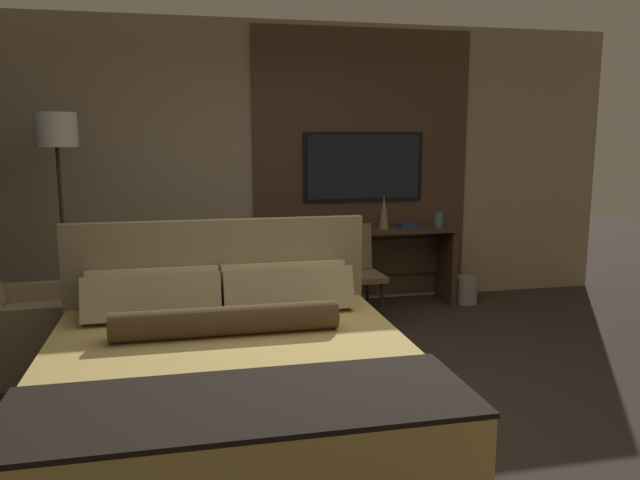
% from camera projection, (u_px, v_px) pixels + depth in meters
% --- Properties ---
extents(ground_plane, '(16.00, 16.00, 0.00)m').
position_uv_depth(ground_plane, '(334.00, 410.00, 3.92)').
color(ground_plane, '#332823').
extents(wall_back_tv_panel, '(7.20, 0.09, 2.80)m').
position_uv_depth(wall_back_tv_panel, '(284.00, 166.00, 6.21)').
color(wall_back_tv_panel, tan).
rests_on(wall_back_tv_panel, ground_plane).
extents(bed, '(2.04, 2.13, 1.14)m').
position_uv_depth(bed, '(230.00, 384.00, 3.46)').
color(bed, '#33281E').
rests_on(bed, ground_plane).
extents(desk, '(1.74, 0.46, 0.79)m').
position_uv_depth(desk, '(368.00, 254.00, 6.27)').
color(desk, '#422D1E').
rests_on(desk, ground_plane).
extents(tv, '(1.24, 0.04, 0.70)m').
position_uv_depth(tv, '(364.00, 167.00, 6.31)').
color(tv, black).
extents(desk_chair, '(0.51, 0.51, 0.90)m').
position_uv_depth(desk_chair, '(351.00, 265.00, 5.67)').
color(desk_chair, brown).
rests_on(desk_chair, ground_plane).
extents(armchair_by_window, '(0.87, 0.88, 0.79)m').
position_uv_depth(armchair_by_window, '(29.00, 334.00, 4.58)').
color(armchair_by_window, '#998460').
rests_on(armchair_by_window, ground_plane).
extents(floor_lamp, '(0.34, 0.34, 1.89)m').
position_uv_depth(floor_lamp, '(57.00, 149.00, 5.12)').
color(floor_lamp, '#282623').
rests_on(floor_lamp, ground_plane).
extents(vase_tall, '(0.10, 0.10, 0.34)m').
position_uv_depth(vase_tall, '(384.00, 211.00, 6.18)').
color(vase_tall, '#846647').
rests_on(vase_tall, desk).
extents(vase_short, '(0.09, 0.09, 0.15)m').
position_uv_depth(vase_short, '(438.00, 219.00, 6.31)').
color(vase_short, '#4C706B').
rests_on(vase_short, desk).
extents(book, '(0.24, 0.18, 0.03)m').
position_uv_depth(book, '(408.00, 225.00, 6.34)').
color(book, navy).
rests_on(book, desk).
extents(waste_bin, '(0.22, 0.22, 0.28)m').
position_uv_depth(waste_bin, '(466.00, 290.00, 6.39)').
color(waste_bin, gray).
rests_on(waste_bin, ground_plane).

